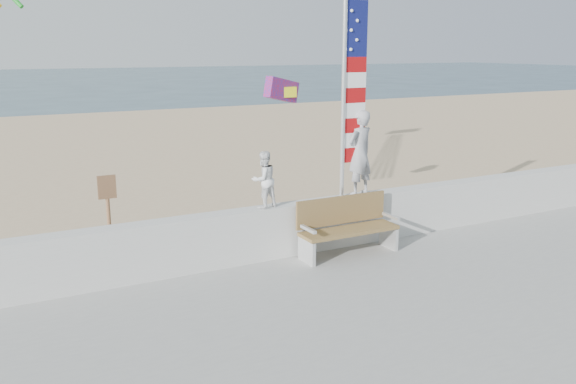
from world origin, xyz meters
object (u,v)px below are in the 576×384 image
bench (346,225)px  adult (360,153)px  child (264,180)px  flag (350,90)px

bench → adult: bearing=39.3°
child → flag: size_ratio=0.27×
child → flag: bearing=167.1°
child → bench: bearing=148.8°
child → bench: size_ratio=0.53×
adult → flag: (-0.25, -0.00, 1.14)m
flag → adult: bearing=0.1°
adult → child: 1.95m
bench → flag: flag is taller
bench → flag: bearing=56.0°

